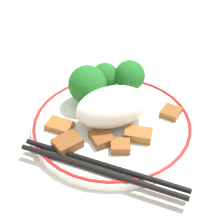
{
  "coord_description": "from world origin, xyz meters",
  "views": [
    {
      "loc": [
        -0.14,
        -0.4,
        0.38
      ],
      "look_at": [
        0.0,
        0.0,
        0.03
      ],
      "focal_mm": 60.0,
      "sensor_mm": 36.0,
      "label": 1
    }
  ],
  "objects": [
    {
      "name": "chopsticks",
      "position": [
        -0.04,
        -0.08,
        0.02
      ],
      "size": [
        0.18,
        0.17,
        0.01
      ],
      "color": "black",
      "rests_on": "plate"
    },
    {
      "name": "meat_mid_left",
      "position": [
        -0.08,
        -0.03,
        0.02
      ],
      "size": [
        0.04,
        0.04,
        0.01
      ],
      "color": "brown",
      "rests_on": "plate"
    },
    {
      "name": "broccoli_back_right",
      "position": [
        -0.02,
        0.06,
        0.05
      ],
      "size": [
        0.06,
        0.06,
        0.07
      ],
      "color": "#7FB756",
      "rests_on": "plate"
    },
    {
      "name": "plate",
      "position": [
        0.0,
        0.0,
        0.01
      ],
      "size": [
        0.24,
        0.24,
        0.02
      ],
      "color": "white",
      "rests_on": "ground_plane"
    },
    {
      "name": "broccoli_back_left",
      "position": [
        0.05,
        0.06,
        0.05
      ],
      "size": [
        0.05,
        0.05,
        0.06
      ],
      "color": "#7FB756",
      "rests_on": "plate"
    },
    {
      "name": "ground_plane",
      "position": [
        0.0,
        0.0,
        0.0
      ],
      "size": [
        3.0,
        3.0,
        0.0
      ],
      "primitive_type": "plane",
      "color": "silver"
    },
    {
      "name": "meat_near_left",
      "position": [
        0.02,
        -0.04,
        0.02
      ],
      "size": [
        0.04,
        0.04,
        0.01
      ],
      "color": "#995B28",
      "rests_on": "plate"
    },
    {
      "name": "meat_near_front",
      "position": [
        -0.03,
        -0.03,
        0.02
      ],
      "size": [
        0.03,
        0.04,
        0.01
      ],
      "color": "brown",
      "rests_on": "plate"
    },
    {
      "name": "rice_mound",
      "position": [
        0.0,
        -0.0,
        0.04
      ],
      "size": [
        0.11,
        0.06,
        0.06
      ],
      "color": "white",
      "rests_on": "plate"
    },
    {
      "name": "meat_near_right",
      "position": [
        -0.01,
        -0.06,
        0.02
      ],
      "size": [
        0.03,
        0.03,
        0.01
      ],
      "color": "brown",
      "rests_on": "plate"
    },
    {
      "name": "meat_on_rice_edge",
      "position": [
        -0.08,
        0.01,
        0.02
      ],
      "size": [
        0.04,
        0.04,
        0.01
      ],
      "color": "#995B28",
      "rests_on": "plate"
    },
    {
      "name": "broccoli_back_center",
      "position": [
        0.02,
        0.08,
        0.04
      ],
      "size": [
        0.04,
        0.04,
        0.05
      ],
      "color": "#7FB756",
      "rests_on": "plate"
    },
    {
      "name": "meat_near_back",
      "position": [
        0.09,
        -0.01,
        0.02
      ],
      "size": [
        0.04,
        0.04,
        0.01
      ],
      "color": "brown",
      "rests_on": "plate"
    }
  ]
}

